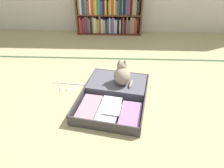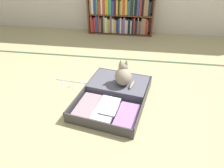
# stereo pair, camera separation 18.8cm
# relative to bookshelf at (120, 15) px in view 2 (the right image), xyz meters

# --- Properties ---
(ground_plane) EXTENTS (10.00, 10.00, 0.00)m
(ground_plane) POSITION_rel_bookshelf_xyz_m (0.22, -2.26, -0.36)
(ground_plane) COLOR tan
(tatami_border) EXTENTS (4.80, 0.05, 0.00)m
(tatami_border) POSITION_rel_bookshelf_xyz_m (0.22, -1.13, -0.36)
(tatami_border) COLOR #354A31
(tatami_border) RESTS_ON ground_plane
(bookshelf) EXTENTS (1.25, 0.23, 0.76)m
(bookshelf) POSITION_rel_bookshelf_xyz_m (0.00, 0.00, 0.00)
(bookshelf) COLOR brown
(bookshelf) RESTS_ON ground_plane
(open_suitcase) EXTENTS (0.85, 1.05, 0.12)m
(open_suitcase) POSITION_rel_bookshelf_xyz_m (0.19, -2.11, -0.31)
(open_suitcase) COLOR #3E3A3C
(open_suitcase) RESTS_ON ground_plane
(black_cat) EXTENTS (0.24, 0.24, 0.29)m
(black_cat) POSITION_rel_bookshelf_xyz_m (0.27, -1.98, -0.13)
(black_cat) COLOR gray
(black_cat) RESTS_ON open_suitcase
(clothes_hanger) EXTENTS (0.47, 0.26, 0.01)m
(clothes_hanger) POSITION_rel_bookshelf_xyz_m (-0.39, -1.91, -0.35)
(clothes_hanger) COLOR silver
(clothes_hanger) RESTS_ON ground_plane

